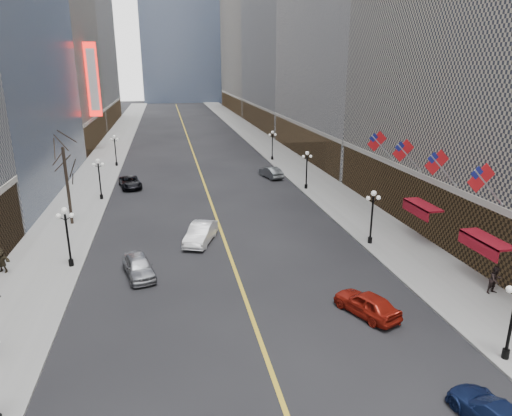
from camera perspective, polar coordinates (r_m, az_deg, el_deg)
name	(u,v)px	position (r m, az deg, el deg)	size (l,w,h in m)	color
sidewalk_east	(280,155)	(76.54, 2.96, 6.65)	(6.00, 230.00, 0.15)	gray
sidewalk_west	(105,161)	(74.92, -18.40, 5.56)	(6.00, 230.00, 0.15)	gray
lane_line	(191,148)	(84.26, -8.08, 7.45)	(0.25, 200.00, 0.02)	gold
bldg_east_c	(310,21)	(114.61, 6.79, 22.22)	(26.60, 40.60, 48.80)	gray
bldg_east_d	(270,9)	(156.66, 1.70, 23.56)	(26.60, 46.60, 62.80)	#A69D89
streetlamp_east_1	(372,211)	(38.41, 14.33, -0.42)	(1.26, 0.44, 4.52)	black
streetlamp_east_2	(307,166)	(54.63, 6.36, 5.24)	(1.26, 0.44, 4.52)	black
streetlamp_east_3	(272,142)	(71.71, 2.06, 8.23)	(1.26, 0.44, 4.52)	black
streetlamp_west_1	(67,231)	(35.62, -22.55, -2.65)	(1.26, 0.44, 4.52)	black
streetlamp_west_2	(99,175)	(52.71, -19.01, 3.95)	(1.26, 0.44, 4.52)	black
streetlamp_west_3	(115,147)	(70.25, -17.20, 7.28)	(1.26, 0.44, 4.52)	black
flag_2	(483,180)	(32.53, 26.51, 3.11)	(2.87, 0.12, 2.87)	#B2B2B7
flag_3	(439,164)	(36.50, 21.85, 5.07)	(2.87, 0.12, 2.87)	#B2B2B7
flag_4	(405,152)	(40.70, 18.11, 6.62)	(2.87, 0.12, 2.87)	#B2B2B7
flag_5	(378,143)	(45.06, 15.06, 7.85)	(2.87, 0.12, 2.87)	#B2B2B7
awning_b	(484,241)	(34.15, 26.63, -3.71)	(1.40, 4.00, 0.93)	maroon
awning_c	(421,206)	(40.36, 19.89, 0.19)	(1.40, 4.00, 0.93)	maroon
theatre_marquee	(93,80)	(83.75, -19.72, 14.84)	(2.00, 0.55, 12.00)	red
tree_west_far	(64,159)	(44.62, -22.86, 5.63)	(3.60, 3.60, 7.92)	#2D231C
car_nb_near	(139,266)	(33.45, -14.46, -7.06)	(1.81, 4.49, 1.53)	#94969B
car_nb_mid	(201,233)	(38.63, -6.93, -3.15)	(1.74, 4.99, 1.65)	white
car_nb_far	(130,182)	(57.69, -15.44, 3.11)	(2.29, 4.97, 1.38)	black
car_sb_mid	(367,304)	(28.52, 13.68, -11.53)	(1.74, 4.32, 1.47)	maroon
car_sb_far	(271,172)	(60.74, 1.87, 4.48)	(1.56, 4.49, 1.48)	#494C50
ped_east_walk	(495,280)	(33.49, 27.75, -7.96)	(0.92, 0.50, 1.89)	black
ped_west_far	(1,261)	(37.33, -29.22, -5.75)	(1.64, 0.47, 1.77)	#2C2518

